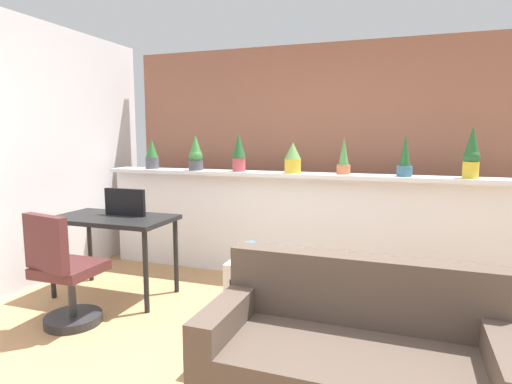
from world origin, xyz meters
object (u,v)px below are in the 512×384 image
Objects in this scene: vase_on_shelf at (250,251)px; potted_plant_4 at (344,158)px; office_chair at (64,278)px; side_cube_shelf at (255,290)px; couch at (352,363)px; potted_plant_5 at (405,159)px; potted_plant_3 at (293,158)px; desk at (113,225)px; potted_plant_0 at (152,154)px; potted_plant_1 at (196,155)px; tv_monitor at (125,202)px; potted_plant_2 at (239,152)px; potted_plant_6 at (472,154)px.

potted_plant_4 is at bearing 63.31° from vase_on_shelf.
potted_plant_4 is at bearing 42.12° from office_chair.
office_chair reaches higher than side_cube_shelf.
side_cube_shelf is at bearing 23.32° from office_chair.
potted_plant_5 is at bearing 83.31° from couch.
potted_plant_3 reaches higher than desk.
potted_plant_0 is at bearing 179.39° from potted_plant_3.
potted_plant_1 is at bearing -4.34° from potted_plant_0.
potted_plant_5 is 0.43× the size of office_chair.
tv_monitor is 2.81× the size of vase_on_shelf.
potted_plant_2 reaches higher than vase_on_shelf.
potted_plant_1 is at bearing 69.80° from desk.
desk is at bearing -158.60° from potted_plant_5.
potted_plant_4 is 2.70m from office_chair.
potted_plant_0 is at bearing 178.86° from potted_plant_2.
office_chair reaches higher than vase_on_shelf.
potted_plant_0 is 1.66m from potted_plant_3.
potted_plant_1 reaches higher than potted_plant_3.
potted_plant_2 is at bearing 49.34° from desk.
potted_plant_3 is at bearing -0.61° from potted_plant_0.
potted_plant_1 is 2.93m from couch.
side_cube_shelf is at bearing -7.17° from tv_monitor.
couch is (0.34, -2.04, -0.99)m from potted_plant_4.
potted_plant_0 is 1.09× the size of potted_plant_3.
potted_plant_1 is 0.78× the size of side_cube_shelf.
potted_plant_4 is at bearing 64.77° from side_cube_shelf.
potted_plant_5 is 1.85m from side_cube_shelf.
office_chair is 1.46m from vase_on_shelf.
desk is 0.24m from tv_monitor.
desk is (-1.95, -1.04, -0.60)m from potted_plant_4.
potted_plant_0 is at bearing 107.73° from tv_monitor.
tv_monitor is at bearing 172.83° from side_cube_shelf.
potted_plant_6 reaches higher than desk.
potted_plant_5 reaches higher than potted_plant_1.
vase_on_shelf is at bearing 134.92° from couch.
potted_plant_6 is 0.42× the size of desk.
potted_plant_6 is at bearing 68.49° from couch.
couch is (0.91, -0.91, -0.29)m from vase_on_shelf.
potted_plant_3 is at bearing 0.37° from potted_plant_2.
potted_plant_1 is 0.99× the size of potted_plant_5.
couch is (1.43, -2.00, -1.04)m from potted_plant_2.
side_cube_shelf is (1.37, 0.59, -0.14)m from office_chair.
couch is (1.92, -1.98, -1.00)m from potted_plant_1.
desk is 7.37× the size of vase_on_shelf.
potted_plant_0 is 0.93× the size of potted_plant_4.
potted_plant_5 is at bearing 20.37° from tv_monitor.
potted_plant_3 is 1.30m from vase_on_shelf.
office_chair is at bearing -150.95° from potted_plant_6.
couch is (0.87, -0.92, 0.03)m from side_cube_shelf.
potted_plant_4 is at bearing 178.17° from potted_plant_6.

